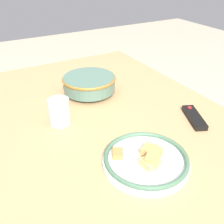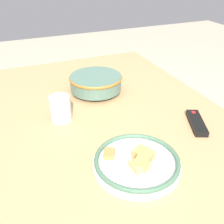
# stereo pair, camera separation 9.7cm
# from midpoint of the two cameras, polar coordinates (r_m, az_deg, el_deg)

# --- Properties ---
(dining_table) EXTENTS (1.43, 0.92, 0.71)m
(dining_table) POSITION_cam_midpoint_polar(r_m,az_deg,el_deg) (1.04, 2.65, -5.61)
(dining_table) COLOR tan
(dining_table) RESTS_ON ground_plane
(noodle_bowl) EXTENTS (0.24, 0.24, 0.08)m
(noodle_bowl) POSITION_cam_midpoint_polar(r_m,az_deg,el_deg) (1.19, -1.20, 6.42)
(noodle_bowl) COLOR #4C6B5B
(noodle_bowl) RESTS_ON dining_table
(food_plate) EXTENTS (0.26, 0.26, 0.05)m
(food_plate) POSITION_cam_midpoint_polar(r_m,az_deg,el_deg) (0.79, 9.02, -10.82)
(food_plate) COLOR white
(food_plate) RESTS_ON dining_table
(tv_remote) EXTENTS (0.16, 0.10, 0.02)m
(tv_remote) POSITION_cam_midpoint_polar(r_m,az_deg,el_deg) (1.03, 20.54, -2.26)
(tv_remote) COLOR black
(tv_remote) RESTS_ON dining_table
(drinking_glass) EXTENTS (0.08, 0.08, 0.10)m
(drinking_glass) POSITION_cam_midpoint_polar(r_m,az_deg,el_deg) (0.99, -8.39, 0.69)
(drinking_glass) COLOR silver
(drinking_glass) RESTS_ON dining_table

